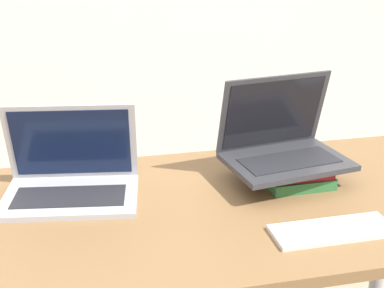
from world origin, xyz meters
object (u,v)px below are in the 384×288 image
object	(u,v)px
laptop_on_books	(282,145)
laptop_left	(71,178)
book_stack	(290,169)
wireless_keyboard	(333,230)

from	to	relation	value
laptop_on_books	laptop_left	bearing A→B (deg)	177.56
book_stack	laptop_left	bearing A→B (deg)	177.23
book_stack	laptop_on_books	xyz separation A→B (m)	(-0.03, 0.01, 0.08)
laptop_on_books	wireless_keyboard	world-z (taller)	laptop_on_books
wireless_keyboard	laptop_on_books	bearing A→B (deg)	91.78
laptop_left	book_stack	world-z (taller)	laptop_left
laptop_left	book_stack	bearing A→B (deg)	-2.77
book_stack	wireless_keyboard	distance (m)	0.32
laptop_left	wireless_keyboard	world-z (taller)	laptop_left
laptop_on_books	wireless_keyboard	bearing A→B (deg)	-88.22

